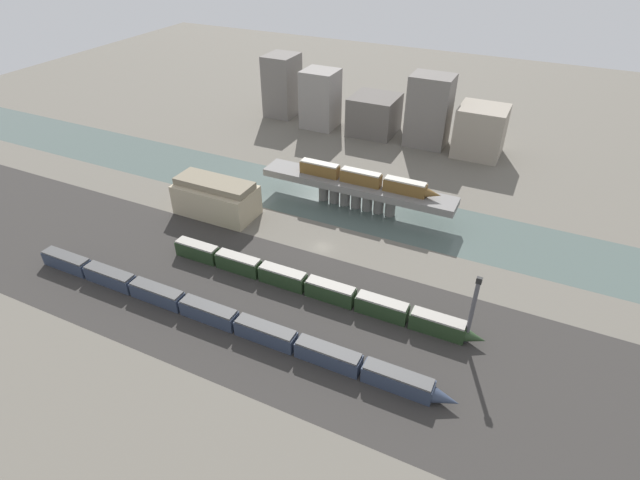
{
  "coord_description": "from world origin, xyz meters",
  "views": [
    {
      "loc": [
        41.86,
        -88.82,
        69.29
      ],
      "look_at": [
        0.0,
        -1.35,
        2.95
      ],
      "focal_mm": 28.0,
      "sensor_mm": 36.0,
      "label": 1
    }
  ],
  "objects_px": {
    "warehouse_building": "(216,198)",
    "train_yard_mid": "(311,286)",
    "signal_tower": "(472,311)",
    "train_on_bridge": "(365,178)",
    "train_yard_near": "(216,315)"
  },
  "relations": [
    {
      "from": "train_yard_near",
      "to": "signal_tower",
      "type": "height_order",
      "value": "signal_tower"
    },
    {
      "from": "warehouse_building",
      "to": "train_yard_mid",
      "type": "bearing_deg",
      "value": -26.69
    },
    {
      "from": "train_yard_near",
      "to": "signal_tower",
      "type": "bearing_deg",
      "value": 19.2
    },
    {
      "from": "train_on_bridge",
      "to": "warehouse_building",
      "type": "bearing_deg",
      "value": -151.17
    },
    {
      "from": "train_on_bridge",
      "to": "train_yard_mid",
      "type": "xyz_separation_m",
      "value": [
        2.79,
        -37.58,
        -7.21
      ]
    },
    {
      "from": "train_yard_mid",
      "to": "warehouse_building",
      "type": "relative_size",
      "value": 3.34
    },
    {
      "from": "train_yard_mid",
      "to": "signal_tower",
      "type": "height_order",
      "value": "signal_tower"
    },
    {
      "from": "train_on_bridge",
      "to": "warehouse_building",
      "type": "xyz_separation_m",
      "value": [
        -34.36,
        -18.91,
        -4.5
      ]
    },
    {
      "from": "signal_tower",
      "to": "warehouse_building",
      "type": "bearing_deg",
      "value": 164.96
    },
    {
      "from": "train_yard_near",
      "to": "train_yard_mid",
      "type": "relative_size",
      "value": 1.33
    },
    {
      "from": "signal_tower",
      "to": "train_on_bridge",
      "type": "bearing_deg",
      "value": 133.23
    },
    {
      "from": "train_on_bridge",
      "to": "train_yard_near",
      "type": "height_order",
      "value": "train_on_bridge"
    },
    {
      "from": "train_yard_near",
      "to": "warehouse_building",
      "type": "relative_size",
      "value": 4.46
    },
    {
      "from": "train_on_bridge",
      "to": "train_yard_mid",
      "type": "distance_m",
      "value": 38.37
    },
    {
      "from": "train_on_bridge",
      "to": "train_yard_mid",
      "type": "height_order",
      "value": "train_on_bridge"
    }
  ]
}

